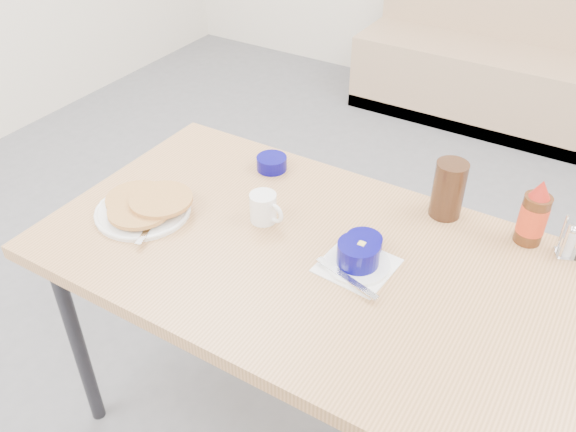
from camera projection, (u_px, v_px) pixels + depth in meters
The scene contains 9 objects.
booth_bench at pixel (523, 67), 3.55m from camera, with size 1.90×0.56×1.22m.
dining_table at pixel (309, 270), 1.61m from camera, with size 1.40×0.80×0.76m.
pancake_plate at pixel (145, 207), 1.70m from camera, with size 0.27×0.27×0.05m.
coffee_mug at pixel (264, 208), 1.65m from camera, with size 0.11×0.07×0.08m.
grits_setting at pixel (358, 257), 1.51m from camera, with size 0.19×0.20×0.07m.
creamer_bowl at pixel (272, 163), 1.88m from camera, with size 0.09×0.09×0.04m.
butter_bowl at pixel (363, 244), 1.56m from camera, with size 0.10×0.10×0.04m.
amber_tumbler at pixel (448, 189), 1.65m from camera, with size 0.09×0.09×0.16m, color #331D10.
syrup_bottle at pixel (534, 216), 1.56m from camera, with size 0.07×0.07×0.19m.
Camera 1 is at (0.58, -0.81, 1.77)m, focal length 38.00 mm.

